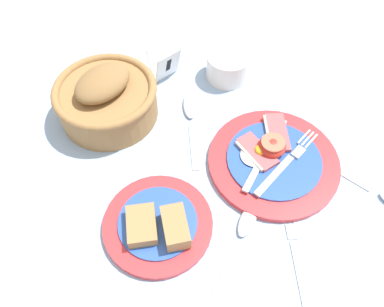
% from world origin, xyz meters
% --- Properties ---
extents(ground_plane, '(3.00, 3.00, 0.00)m').
position_xyz_m(ground_plane, '(0.00, 0.00, 0.00)').
color(ground_plane, '#93B2DB').
extents(breakfast_plate, '(0.24, 0.24, 0.04)m').
position_xyz_m(breakfast_plate, '(0.08, 0.02, 0.01)').
color(breakfast_plate, red).
rests_on(breakfast_plate, ground_plane).
extents(bread_plate, '(0.18, 0.18, 0.05)m').
position_xyz_m(bread_plate, '(-0.17, 0.02, 0.01)').
color(bread_plate, red).
rests_on(bread_plate, ground_plane).
extents(sugar_cup, '(0.09, 0.09, 0.06)m').
position_xyz_m(sugar_cup, '(0.15, 0.25, 0.03)').
color(sugar_cup, white).
rests_on(sugar_cup, ground_plane).
extents(bread_basket, '(0.20, 0.20, 0.11)m').
position_xyz_m(bread_basket, '(-0.12, 0.30, 0.05)').
color(bread_basket, olive).
rests_on(bread_basket, ground_plane).
extents(number_card, '(0.06, 0.05, 0.07)m').
position_xyz_m(number_card, '(0.03, 0.33, 0.04)').
color(number_card, white).
rests_on(number_card, ground_plane).
extents(teaspoon_by_saucer, '(0.18, 0.12, 0.01)m').
position_xyz_m(teaspoon_by_saucer, '(-0.06, -0.07, 0.01)').
color(teaspoon_by_saucer, silver).
rests_on(teaspoon_by_saucer, ground_plane).
extents(teaspoon_near_cup, '(0.07, 0.19, 0.01)m').
position_xyz_m(teaspoon_near_cup, '(0.19, -0.15, 0.01)').
color(teaspoon_near_cup, silver).
rests_on(teaspoon_near_cup, ground_plane).
extents(teaspoon_stray, '(0.11, 0.18, 0.01)m').
position_xyz_m(teaspoon_stray, '(0.01, 0.20, 0.01)').
color(teaspoon_stray, silver).
rests_on(teaspoon_stray, ground_plane).
extents(fork_on_cloth, '(0.11, 0.17, 0.01)m').
position_xyz_m(fork_on_cloth, '(-0.01, -0.14, 0.00)').
color(fork_on_cloth, silver).
rests_on(fork_on_cloth, ground_plane).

